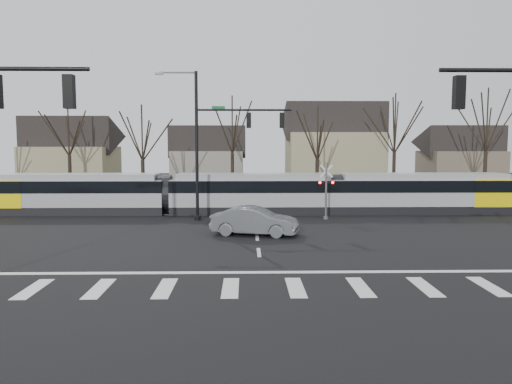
{
  "coord_description": "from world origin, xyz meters",
  "views": [
    {
      "loc": [
        -0.62,
        -21.92,
        5.26
      ],
      "look_at": [
        0.0,
        9.0,
        2.3
      ],
      "focal_mm": 35.0,
      "sensor_mm": 36.0,
      "label": 1
    }
  ],
  "objects": [
    {
      "name": "house_c",
      "position": [
        9.0,
        33.0,
        5.23
      ],
      "size": [
        10.8,
        8.64,
        10.1
      ],
      "color": "gray",
      "rests_on": "ground"
    },
    {
      "name": "ground",
      "position": [
        0.0,
        0.0,
        0.0
      ],
      "size": [
        140.0,
        140.0,
        0.0
      ],
      "primitive_type": "plane",
      "color": "black"
    },
    {
      "name": "grass_verge",
      "position": [
        0.0,
        32.0,
        0.01
      ],
      "size": [
        140.0,
        28.0,
        0.01
      ],
      "primitive_type": "cube",
      "color": "#38331E",
      "rests_on": "ground"
    },
    {
      "name": "tree_row",
      "position": [
        2.0,
        26.0,
        5.0
      ],
      "size": [
        59.2,
        7.2,
        10.0
      ],
      "color": "black",
      "rests_on": "ground"
    },
    {
      "name": "house_b",
      "position": [
        -5.0,
        36.0,
        3.97
      ],
      "size": [
        8.64,
        7.56,
        7.65
      ],
      "color": "slate",
      "rests_on": "ground"
    },
    {
      "name": "tram",
      "position": [
        -0.25,
        16.0,
        1.66
      ],
      "size": [
        40.08,
        2.98,
        3.04
      ],
      "color": "gray",
      "rests_on": "ground"
    },
    {
      "name": "house_d",
      "position": [
        24.0,
        35.0,
        3.97
      ],
      "size": [
        8.64,
        7.56,
        7.65
      ],
      "color": "brown",
      "rests_on": "ground"
    },
    {
      "name": "crosswalk",
      "position": [
        0.0,
        -4.0,
        0.01
      ],
      "size": [
        27.0,
        2.6,
        0.01
      ],
      "color": "silver",
      "rests_on": "ground"
    },
    {
      "name": "rail_pair",
      "position": [
        0.0,
        15.8,
        0.03
      ],
      "size": [
        90.0,
        1.52,
        0.06
      ],
      "color": "#59595E",
      "rests_on": "ground"
    },
    {
      "name": "house_a",
      "position": [
        -20.0,
        34.0,
        4.46
      ],
      "size": [
        9.72,
        8.64,
        8.6
      ],
      "color": "gray",
      "rests_on": "ground"
    },
    {
      "name": "signal_pole_far",
      "position": [
        -2.41,
        12.5,
        5.7
      ],
      "size": [
        9.28,
        0.44,
        10.2
      ],
      "color": "black",
      "rests_on": "ground"
    },
    {
      "name": "lane_dashes",
      "position": [
        0.0,
        16.0,
        0.01
      ],
      "size": [
        0.18,
        30.0,
        0.01
      ],
      "color": "silver",
      "rests_on": "ground"
    },
    {
      "name": "sedan",
      "position": [
        -0.13,
        6.71,
        0.83
      ],
      "size": [
        4.07,
        5.82,
        1.65
      ],
      "primitive_type": "imported",
      "rotation": [
        0.0,
        0.0,
        1.33
      ],
      "color": "#575A5F",
      "rests_on": "ground"
    },
    {
      "name": "rail_crossing_signal",
      "position": [
        5.0,
        12.79,
        1.89
      ],
      "size": [
        1.08,
        0.36,
        4.0
      ],
      "color": "#59595B",
      "rests_on": "ground"
    },
    {
      "name": "stop_line",
      "position": [
        0.0,
        -1.8,
        0.01
      ],
      "size": [
        28.0,
        0.35,
        0.01
      ],
      "primitive_type": "cube",
      "color": "silver",
      "rests_on": "ground"
    }
  ]
}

